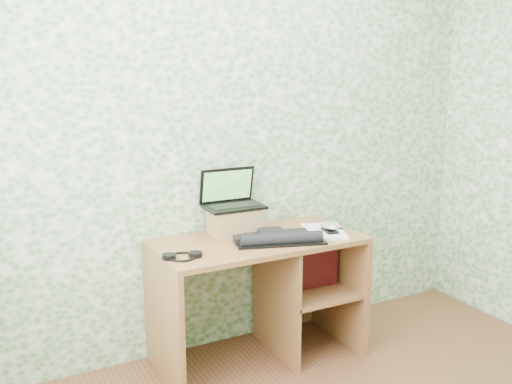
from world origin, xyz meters
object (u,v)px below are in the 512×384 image
keyboard (276,238)px  notepad (324,232)px  laptop (231,198)px  desk (267,279)px  riser (234,221)px

keyboard → notepad: keyboard is taller
laptop → notepad: 0.59m
desk → notepad: bearing=-17.5°
desk → notepad: size_ratio=3.65×
notepad → riser: bearing=179.3°
laptop → notepad: bearing=-26.5°
desk → notepad: 0.44m
desk → riser: size_ratio=4.46×
riser → notepad: 0.54m
riser → laptop: size_ratio=0.78×
riser → desk: bearing=-35.5°
laptop → keyboard: 0.37m
desk → riser: riser is taller
riser → laptop: 0.14m
riser → laptop: bearing=90.0°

